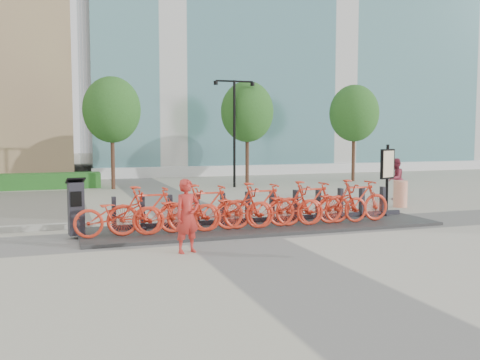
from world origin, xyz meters
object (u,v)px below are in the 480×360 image
object	(u,v)px
kiosk	(76,207)
worker_red	(187,216)
bike_0	(118,214)
map_sign	(387,167)
pedestrian	(395,179)
construction_barrel	(400,194)

from	to	relation	value
kiosk	worker_red	size ratio (longest dim) A/B	0.89
bike_0	map_sign	bearing A→B (deg)	-76.18
pedestrian	worker_red	bearing A→B (deg)	-0.03
kiosk	worker_red	xyz separation A→B (m)	(2.16, -2.42, 0.03)
map_sign	bike_0	bearing A→B (deg)	170.00
construction_barrel	map_sign	xyz separation A→B (m)	(-0.85, -0.45, 0.98)
pedestrian	kiosk	bearing A→B (deg)	-14.83
kiosk	worker_red	bearing A→B (deg)	-56.03
bike_0	map_sign	world-z (taller)	map_sign
construction_barrel	map_sign	bearing A→B (deg)	-152.10
bike_0	worker_red	distance (m)	2.26
bike_0	map_sign	distance (m)	9.27
kiosk	construction_barrel	world-z (taller)	kiosk
map_sign	kiosk	bearing A→B (deg)	165.77
worker_red	map_sign	world-z (taller)	map_sign
pedestrian	bike_0	bearing A→B (deg)	-10.95
bike_0	map_sign	xyz separation A→B (m)	(8.97, 2.21, 0.82)
bike_0	kiosk	size ratio (longest dim) A/B	1.46
construction_barrel	map_sign	world-z (taller)	map_sign
bike_0	pedestrian	world-z (taller)	pedestrian
worker_red	bike_0	bearing A→B (deg)	105.13
worker_red	construction_barrel	bearing A→B (deg)	9.62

